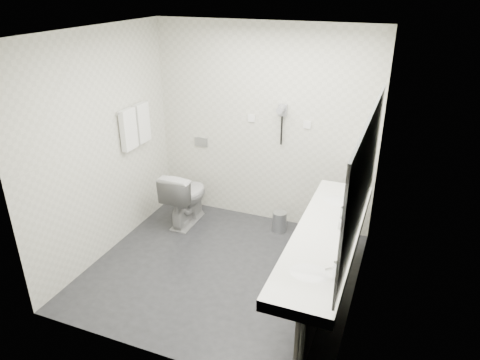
% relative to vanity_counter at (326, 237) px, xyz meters
% --- Properties ---
extents(floor, '(2.80, 2.80, 0.00)m').
position_rel_vanity_counter_xyz_m(floor, '(-1.12, 0.20, -0.80)').
color(floor, '#232428').
rests_on(floor, ground).
extents(ceiling, '(2.80, 2.80, 0.00)m').
position_rel_vanity_counter_xyz_m(ceiling, '(-1.12, 0.20, 1.70)').
color(ceiling, silver).
rests_on(ceiling, wall_back).
extents(wall_back, '(2.80, 0.00, 2.80)m').
position_rel_vanity_counter_xyz_m(wall_back, '(-1.12, 1.50, 0.45)').
color(wall_back, beige).
rests_on(wall_back, floor).
extents(wall_front, '(2.80, 0.00, 2.80)m').
position_rel_vanity_counter_xyz_m(wall_front, '(-1.12, -1.10, 0.45)').
color(wall_front, beige).
rests_on(wall_front, floor).
extents(wall_left, '(0.00, 2.60, 2.60)m').
position_rel_vanity_counter_xyz_m(wall_left, '(-2.52, 0.20, 0.45)').
color(wall_left, beige).
rests_on(wall_left, floor).
extents(wall_right, '(0.00, 2.60, 2.60)m').
position_rel_vanity_counter_xyz_m(wall_right, '(0.27, 0.20, 0.45)').
color(wall_right, beige).
rests_on(wall_right, floor).
extents(vanity_counter, '(0.55, 2.20, 0.10)m').
position_rel_vanity_counter_xyz_m(vanity_counter, '(0.00, 0.00, 0.00)').
color(vanity_counter, white).
rests_on(vanity_counter, floor).
extents(vanity_panel, '(0.03, 2.15, 0.75)m').
position_rel_vanity_counter_xyz_m(vanity_panel, '(0.02, 0.00, -0.42)').
color(vanity_panel, gray).
rests_on(vanity_panel, floor).
extents(vanity_post_near, '(0.06, 0.06, 0.75)m').
position_rel_vanity_counter_xyz_m(vanity_post_near, '(0.05, -1.04, -0.42)').
color(vanity_post_near, silver).
rests_on(vanity_post_near, floor).
extents(vanity_post_far, '(0.06, 0.06, 0.75)m').
position_rel_vanity_counter_xyz_m(vanity_post_far, '(0.05, 1.04, -0.42)').
color(vanity_post_far, silver).
rests_on(vanity_post_far, floor).
extents(mirror, '(0.02, 2.20, 1.05)m').
position_rel_vanity_counter_xyz_m(mirror, '(0.26, 0.00, 0.65)').
color(mirror, '#B2BCC6').
rests_on(mirror, wall_right).
extents(basin_near, '(0.40, 0.31, 0.05)m').
position_rel_vanity_counter_xyz_m(basin_near, '(0.00, -0.65, 0.04)').
color(basin_near, white).
rests_on(basin_near, vanity_counter).
extents(basin_far, '(0.40, 0.31, 0.05)m').
position_rel_vanity_counter_xyz_m(basin_far, '(0.00, 0.65, 0.04)').
color(basin_far, white).
rests_on(basin_far, vanity_counter).
extents(faucet_near, '(0.04, 0.04, 0.15)m').
position_rel_vanity_counter_xyz_m(faucet_near, '(0.19, -0.65, 0.12)').
color(faucet_near, silver).
rests_on(faucet_near, vanity_counter).
extents(faucet_far, '(0.04, 0.04, 0.15)m').
position_rel_vanity_counter_xyz_m(faucet_far, '(0.19, 0.65, 0.12)').
color(faucet_far, silver).
rests_on(faucet_far, vanity_counter).
extents(soap_bottle_a, '(0.07, 0.07, 0.11)m').
position_rel_vanity_counter_xyz_m(soap_bottle_a, '(0.12, 0.09, 0.11)').
color(soap_bottle_a, silver).
rests_on(soap_bottle_a, vanity_counter).
extents(glass_left, '(0.08, 0.08, 0.12)m').
position_rel_vanity_counter_xyz_m(glass_left, '(0.20, 0.19, 0.11)').
color(glass_left, silver).
rests_on(glass_left, vanity_counter).
extents(glass_right, '(0.07, 0.07, 0.11)m').
position_rel_vanity_counter_xyz_m(glass_right, '(0.09, 0.31, 0.11)').
color(glass_right, silver).
rests_on(glass_right, vanity_counter).
extents(toilet, '(0.42, 0.73, 0.74)m').
position_rel_vanity_counter_xyz_m(toilet, '(-1.98, 1.00, -0.43)').
color(toilet, white).
rests_on(toilet, floor).
extents(flush_plate, '(0.18, 0.02, 0.12)m').
position_rel_vanity_counter_xyz_m(flush_plate, '(-1.98, 1.49, 0.15)').
color(flush_plate, '#B2B5BA').
rests_on(flush_plate, wall_back).
extents(pedal_bin, '(0.21, 0.21, 0.25)m').
position_rel_vanity_counter_xyz_m(pedal_bin, '(-0.79, 1.23, -0.68)').
color(pedal_bin, '#B2B5BA').
rests_on(pedal_bin, floor).
extents(bin_lid, '(0.18, 0.18, 0.02)m').
position_rel_vanity_counter_xyz_m(bin_lid, '(-0.79, 1.23, -0.55)').
color(bin_lid, '#B2B5BA').
rests_on(bin_lid, pedal_bin).
extents(towel_rail, '(0.02, 0.62, 0.02)m').
position_rel_vanity_counter_xyz_m(towel_rail, '(-2.47, 0.75, 0.75)').
color(towel_rail, silver).
rests_on(towel_rail, wall_left).
extents(towel_near, '(0.07, 0.24, 0.48)m').
position_rel_vanity_counter_xyz_m(towel_near, '(-2.46, 0.61, 0.53)').
color(towel_near, white).
rests_on(towel_near, towel_rail).
extents(towel_far, '(0.07, 0.24, 0.48)m').
position_rel_vanity_counter_xyz_m(towel_far, '(-2.46, 0.89, 0.53)').
color(towel_far, white).
rests_on(towel_far, towel_rail).
extents(dryer_cradle, '(0.10, 0.04, 0.14)m').
position_rel_vanity_counter_xyz_m(dryer_cradle, '(-0.88, 1.47, 0.70)').
color(dryer_cradle, gray).
rests_on(dryer_cradle, wall_back).
extents(dryer_barrel, '(0.08, 0.14, 0.08)m').
position_rel_vanity_counter_xyz_m(dryer_barrel, '(-0.88, 1.40, 0.73)').
color(dryer_barrel, gray).
rests_on(dryer_barrel, dryer_cradle).
extents(dryer_cord, '(0.02, 0.02, 0.35)m').
position_rel_vanity_counter_xyz_m(dryer_cord, '(-0.88, 1.46, 0.45)').
color(dryer_cord, black).
rests_on(dryer_cord, dryer_cradle).
extents(switch_plate_a, '(0.09, 0.02, 0.09)m').
position_rel_vanity_counter_xyz_m(switch_plate_a, '(-1.27, 1.49, 0.55)').
color(switch_plate_a, white).
rests_on(switch_plate_a, wall_back).
extents(switch_plate_b, '(0.09, 0.02, 0.09)m').
position_rel_vanity_counter_xyz_m(switch_plate_b, '(-0.57, 1.49, 0.55)').
color(switch_plate_b, white).
rests_on(switch_plate_b, wall_back).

